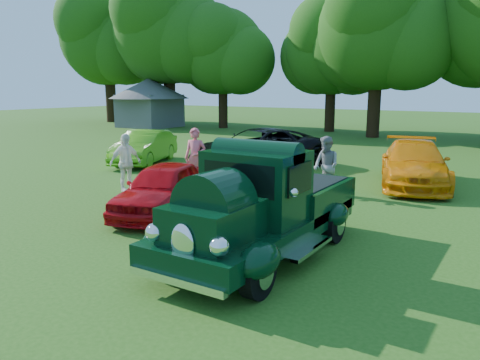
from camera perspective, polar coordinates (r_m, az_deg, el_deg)
The scene contains 11 objects.
ground at distance 9.33m, azimuth -0.19°, elevation -8.63°, with size 120.00×120.00×0.00m, color #245313.
hero_pickup at distance 8.94m, azimuth 2.79°, elevation -3.60°, with size 2.43×5.22×2.04m.
red_convertible at distance 12.00m, azimuth -9.30°, elevation -1.02°, with size 1.54×3.84×1.31m, color #BD080E.
back_car_lime at distance 20.18m, azimuth -11.56°, elevation 3.96°, with size 1.48×4.24×1.40m, color #4AA215.
back_car_black at distance 18.43m, azimuth 2.25°, elevation 3.80°, with size 2.63×5.70×1.58m, color black.
back_car_orange at distance 16.31m, azimuth 20.46°, elevation 1.88°, with size 2.02×4.96×1.44m, color orange.
spectator_pink at distance 15.02m, azimuth -5.46°, elevation 2.70°, with size 0.70×0.46×1.91m, color #E75F70.
spectator_grey at distance 14.10m, azimuth 10.44°, elevation 1.70°, with size 0.86×0.67×1.76m, color gray.
spectator_white at distance 14.78m, azimuth -13.78°, elevation 2.05°, with size 1.05×0.44×1.79m, color white.
gazebo at distance 39.00m, azimuth -11.00°, elevation 9.89°, with size 6.40×6.40×3.90m.
tree_line at distance 32.24m, azimuth 19.89°, elevation 17.13°, with size 64.00×10.87×12.08m.
Camera 1 is at (4.73, -7.39, 3.17)m, focal length 35.00 mm.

